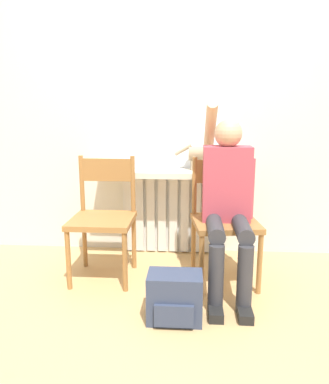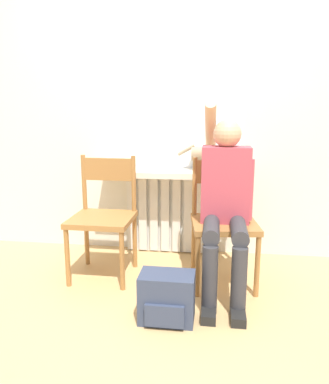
% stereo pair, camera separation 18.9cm
% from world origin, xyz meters
% --- Properties ---
extents(ground_plane, '(12.00, 12.00, 0.00)m').
position_xyz_m(ground_plane, '(0.00, 0.00, 0.00)').
color(ground_plane, tan).
extents(wall_with_window, '(7.00, 0.06, 2.70)m').
position_xyz_m(wall_with_window, '(0.00, 1.23, 1.35)').
color(wall_with_window, silver).
rests_on(wall_with_window, ground_plane).
extents(radiator, '(0.81, 0.08, 0.72)m').
position_xyz_m(radiator, '(-0.00, 1.15, 0.36)').
color(radiator, silver).
rests_on(radiator, ground_plane).
extents(windowsill, '(1.24, 0.31, 0.05)m').
position_xyz_m(windowsill, '(0.00, 1.05, 0.74)').
color(windowsill, silver).
rests_on(windowsill, radiator).
extents(window_glass, '(1.19, 0.01, 1.16)m').
position_xyz_m(window_glass, '(0.00, 1.20, 1.35)').
color(window_glass, white).
rests_on(window_glass, windowsill).
extents(chair_left, '(0.46, 0.46, 0.92)m').
position_xyz_m(chair_left, '(-0.46, 0.60, 0.48)').
color(chair_left, '#9E6B38').
rests_on(chair_left, ground_plane).
extents(chair_right, '(0.51, 0.51, 0.92)m').
position_xyz_m(chair_right, '(0.45, 0.60, 0.48)').
color(chair_right, '#9E6B38').
rests_on(chair_right, ground_plane).
extents(person, '(0.36, 1.01, 1.35)m').
position_xyz_m(person, '(0.46, 0.48, 0.68)').
color(person, '#333338').
rests_on(person, ground_plane).
extents(cat, '(0.43, 0.12, 0.22)m').
position_xyz_m(cat, '(0.32, 1.09, 0.91)').
color(cat, '#9E896B').
rests_on(cat, windowsill).
extents(backpack, '(0.33, 0.24, 0.30)m').
position_xyz_m(backpack, '(0.11, -0.00, 0.15)').
color(backpack, '#333D56').
rests_on(backpack, ground_plane).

